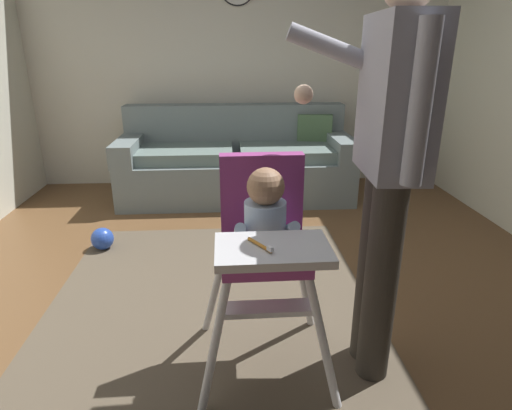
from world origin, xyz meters
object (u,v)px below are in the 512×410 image
object	(u,v)px
couch	(237,163)
adult_standing	(388,164)
high_chair	(264,232)
toy_ball	(102,239)

from	to	relation	value
couch	adult_standing	xyz separation A→B (m)	(0.54, -2.48, 0.63)
couch	high_chair	world-z (taller)	high_chair
couch	toy_ball	distance (m)	1.57
couch	adult_standing	bearing A→B (deg)	12.23
adult_standing	toy_ball	xyz separation A→B (m)	(-1.55, 1.32, -0.88)
toy_ball	adult_standing	bearing A→B (deg)	-40.32
couch	high_chair	distance (m)	2.47
couch	adult_standing	world-z (taller)	adult_standing
high_chair	adult_standing	bearing A→B (deg)	85.26
toy_ball	couch	bearing A→B (deg)	48.99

